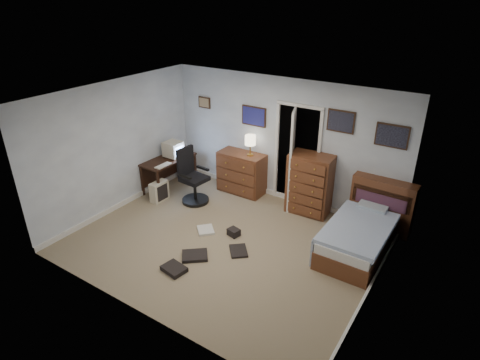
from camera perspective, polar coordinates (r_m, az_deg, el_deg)
name	(u,v)px	position (r m, az deg, el deg)	size (l,w,h in m)	color
floor	(225,242)	(7.06, -2.10, -8.83)	(5.00, 4.00, 0.02)	#9D886C
computer_desk	(166,165)	(8.80, -10.47, 2.15)	(0.60, 1.23, 0.70)	black
crt_monitor	(173,149)	(8.70, -9.47, 4.34)	(0.37, 0.35, 0.33)	beige
keyboard	(163,166)	(8.33, -10.87, 2.03)	(0.14, 0.37, 0.02)	beige
pc_tower	(159,191)	(8.40, -11.41, -1.59)	(0.20, 0.40, 0.42)	beige
office_chair	(192,182)	(8.17, -6.80, -0.22)	(0.60, 0.60, 1.14)	black
media_stack	(182,162)	(9.24, -8.32, 2.54)	(0.16, 0.16, 0.79)	maroon
low_dresser	(242,173)	(8.51, 0.27, 1.07)	(0.99, 0.50, 0.88)	brown
table_lamp	(250,141)	(8.12, 1.47, 5.59)	(0.22, 0.22, 0.43)	gold
doorway	(303,152)	(8.19, 8.98, 4.01)	(0.96, 1.12, 2.05)	black
tall_dresser	(310,184)	(7.77, 9.89, -0.58)	(0.81, 0.48, 1.19)	brown
headboard_bookcase	(382,204)	(7.55, 19.51, -3.22)	(1.10, 0.32, 0.99)	brown
bed	(358,237)	(6.96, 16.43, -7.74)	(0.97, 1.78, 0.58)	brown
wall_posters	(310,122)	(7.61, 9.94, 8.19)	(4.38, 0.04, 0.60)	#331E11
floor_clutter	(204,250)	(6.81, -5.15, -9.91)	(1.28, 1.60, 0.13)	black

